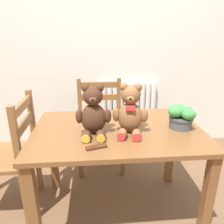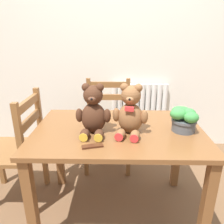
{
  "view_description": "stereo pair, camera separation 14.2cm",
  "coord_description": "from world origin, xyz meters",
  "px_view_note": "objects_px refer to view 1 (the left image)",
  "views": [
    {
      "loc": [
        -0.16,
        -0.99,
        1.35
      ],
      "look_at": [
        -0.04,
        0.34,
        0.87
      ],
      "focal_mm": 35.0,
      "sensor_mm": 36.0,
      "label": 1
    },
    {
      "loc": [
        -0.02,
        -1.0,
        1.35
      ],
      "look_at": [
        -0.04,
        0.34,
        0.87
      ],
      "focal_mm": 35.0,
      "sensor_mm": 36.0,
      "label": 2
    }
  ],
  "objects_px": {
    "wooden_chair_side": "(8,155)",
    "teddy_bear_left": "(93,113)",
    "wooden_chair_behind": "(100,124)",
    "potted_plant": "(181,116)",
    "teddy_bear_right": "(130,112)",
    "chocolate_bar": "(96,147)"
  },
  "relations": [
    {
      "from": "potted_plant",
      "to": "wooden_chair_behind",
      "type": "bearing_deg",
      "value": 126.48
    },
    {
      "from": "wooden_chair_side",
      "to": "teddy_bear_right",
      "type": "distance_m",
      "value": 1.0
    },
    {
      "from": "potted_plant",
      "to": "chocolate_bar",
      "type": "bearing_deg",
      "value": -157.93
    },
    {
      "from": "wooden_chair_behind",
      "to": "potted_plant",
      "type": "height_order",
      "value": "wooden_chair_behind"
    },
    {
      "from": "teddy_bear_right",
      "to": "potted_plant",
      "type": "height_order",
      "value": "teddy_bear_right"
    },
    {
      "from": "wooden_chair_side",
      "to": "teddy_bear_left",
      "type": "bearing_deg",
      "value": -105.85
    },
    {
      "from": "teddy_bear_left",
      "to": "chocolate_bar",
      "type": "xyz_separation_m",
      "value": [
        0.01,
        -0.2,
        -0.14
      ]
    },
    {
      "from": "wooden_chair_behind",
      "to": "wooden_chair_side",
      "type": "bearing_deg",
      "value": 38.7
    },
    {
      "from": "teddy_bear_right",
      "to": "wooden_chair_behind",
      "type": "bearing_deg",
      "value": -66.09
    },
    {
      "from": "wooden_chair_behind",
      "to": "potted_plant",
      "type": "xyz_separation_m",
      "value": [
        0.54,
        -0.73,
        0.35
      ]
    },
    {
      "from": "wooden_chair_side",
      "to": "chocolate_bar",
      "type": "bearing_deg",
      "value": -119.97
    },
    {
      "from": "teddy_bear_right",
      "to": "chocolate_bar",
      "type": "relative_size",
      "value": 2.67
    },
    {
      "from": "wooden_chair_behind",
      "to": "teddy_bear_left",
      "type": "bearing_deg",
      "value": 85.29
    },
    {
      "from": "teddy_bear_left",
      "to": "teddy_bear_right",
      "type": "xyz_separation_m",
      "value": [
        0.24,
        0.0,
        -0.0
      ]
    },
    {
      "from": "teddy_bear_left",
      "to": "chocolate_bar",
      "type": "bearing_deg",
      "value": 95.11
    },
    {
      "from": "wooden_chair_behind",
      "to": "wooden_chair_side",
      "type": "relative_size",
      "value": 0.98
    },
    {
      "from": "teddy_bear_left",
      "to": "teddy_bear_right",
      "type": "bearing_deg",
      "value": -178.19
    },
    {
      "from": "teddy_bear_left",
      "to": "potted_plant",
      "type": "bearing_deg",
      "value": -174.46
    },
    {
      "from": "wooden_chair_behind",
      "to": "teddy_bear_right",
      "type": "distance_m",
      "value": 0.89
    },
    {
      "from": "wooden_chair_behind",
      "to": "teddy_bear_right",
      "type": "relative_size",
      "value": 2.74
    },
    {
      "from": "wooden_chair_behind",
      "to": "teddy_bear_left",
      "type": "xyz_separation_m",
      "value": [
        -0.06,
        -0.77,
        0.4
      ]
    },
    {
      "from": "wooden_chair_side",
      "to": "chocolate_bar",
      "type": "xyz_separation_m",
      "value": [
        0.67,
        -0.39,
        0.26
      ]
    }
  ]
}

